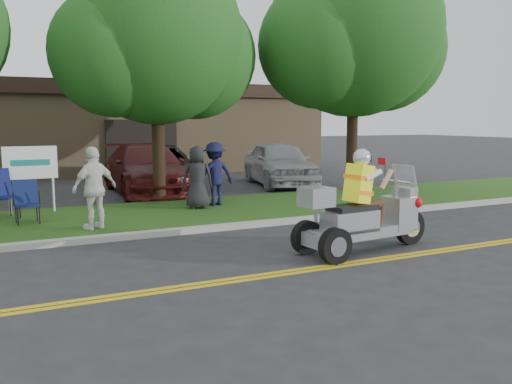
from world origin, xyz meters
name	(u,v)px	position (x,y,z in m)	size (l,w,h in m)	color
ground	(255,268)	(0.00, 0.00, 0.00)	(120.00, 120.00, 0.00)	#28282B
centerline_near	(272,276)	(0.00, -0.58, 0.01)	(60.00, 0.10, 0.01)	gold
centerline_far	(267,274)	(0.00, -0.42, 0.01)	(60.00, 0.10, 0.01)	gold
curb	(192,230)	(0.00, 3.05, 0.06)	(60.00, 0.25, 0.12)	#A8A89E
grass_verge	(163,215)	(0.00, 5.20, 0.06)	(60.00, 4.00, 0.10)	#285015
commercial_building	(120,128)	(2.00, 18.98, 2.01)	(18.00, 8.20, 4.00)	#9E7F5B
tree_mid	(158,45)	(0.55, 7.23, 4.43)	(5.88, 4.80, 7.05)	#332114
tree_right	(355,38)	(7.06, 7.03, 5.03)	(6.86, 5.60, 8.07)	#332114
business_sign	(30,166)	(-2.90, 6.60, 1.26)	(1.25, 0.06, 1.75)	silver
trike_scooter	(362,216)	(2.19, 0.09, 0.66)	(2.88, 1.00, 1.88)	black
lawn_chair_a	(26,199)	(-3.11, 5.25, 0.65)	(0.53, 0.55, 0.96)	black
lawn_chair_b	(0,190)	(-3.61, 6.17, 0.75)	(0.80, 0.81, 1.15)	black
spectator_adult_right	(95,188)	(-1.85, 3.87, 0.97)	(1.02, 0.42, 1.74)	white
spectator_chair_a	(215,174)	(1.61, 5.75, 0.95)	(1.09, 0.63, 1.69)	#141538
spectator_chair_b	(197,177)	(1.01, 5.46, 0.92)	(0.79, 0.52, 1.62)	black
parked_car_mid	(159,167)	(1.50, 10.70, 0.75)	(2.50, 5.42, 1.51)	black
parked_car_right	(147,169)	(0.80, 9.68, 0.79)	(2.22, 5.46, 1.58)	#491111
parked_car_far_right	(279,163)	(5.74, 9.69, 0.81)	(1.92, 4.78, 1.63)	#A2A5A9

